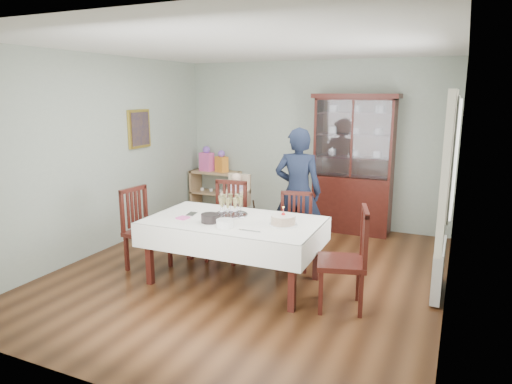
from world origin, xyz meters
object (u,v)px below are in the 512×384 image
Objects in this scene: china_cabinet at (353,162)px; chair_far_right at (294,245)px; dining_table at (234,251)px; chair_far_left at (226,237)px; chair_end_left at (147,245)px; high_chair at (237,215)px; sideboard at (216,193)px; gift_bag_orange at (222,162)px; champagne_tray at (231,209)px; chair_end_right at (343,279)px; woman at (298,192)px; gift_bag_pink at (207,160)px; birthday_cake at (283,220)px.

chair_far_right is at bearing -99.85° from china_cabinet.
chair_far_left is (-0.45, 0.64, -0.08)m from dining_table.
chair_end_left is 0.99× the size of high_chair.
china_cabinet is at bearing -30.63° from chair_end_left.
dining_table is 1.96× the size of chair_end_left.
sideboard is 0.86× the size of high_chair.
gift_bag_orange is at bearing 14.01° from chair_end_left.
sideboard is at bearing 123.03° from champagne_tray.
high_chair is at bearing -49.78° from sideboard.
chair_end_right reaches higher than sideboard.
woman is at bearing 93.58° from chair_far_right.
chair_end_right is (0.53, -2.71, -0.81)m from china_cabinet.
gift_bag_pink is at bearing 20.37° from chair_end_left.
birthday_cake is (0.26, -1.23, -0.05)m from woman.
gift_bag_orange is (-1.90, 1.33, 0.10)m from woman.
birthday_cake is (1.24, -1.32, 0.41)m from high_chair.
sideboard is (-2.50, 0.02, -0.72)m from china_cabinet.
high_chair is (-0.64, 1.35, 0.02)m from dining_table.
high_chair is 2.68× the size of gift_bag_orange.
gift_bag_orange reaches higher than chair_end_left.
chair_end_right is at bearing -39.98° from high_chair.
sideboard is 2.86× the size of birthday_cake.
woman is 1.09m from high_chair.
gift_bag_pink reaches higher than champagne_tray.
chair_end_right is at bearing -85.02° from chair_end_left.
chair_far_right is 0.89× the size of chair_end_right.
woman reaches higher than chair_far_left.
chair_far_right is at bearing -57.61° from chair_end_left.
chair_far_left is 2.50m from gift_bag_pink.
dining_table is 3.24m from gift_bag_pink.
high_chair reaches higher than chair_far_left.
chair_far_left is 0.74m from high_chair.
chair_far_left is at bearing -53.77° from gift_bag_pink.
champagne_tray is at bearing -69.06° from high_chair.
chair_far_left is 0.93m from chair_far_right.
sideboard is at bearing 179.51° from china_cabinet.
chair_end_right is 1.54m from champagne_tray.
chair_end_left reaches higher than dining_table.
chair_far_left is 0.59× the size of woman.
dining_table is at bearing -133.57° from chair_far_right.
dining_table is at bearing -56.76° from sideboard.
gift_bag_pink is at bearing 121.81° from chair_far_left.
gift_bag_pink reaches higher than chair_far_right.
sideboard is at bearing 123.24° from dining_table.
china_cabinet reaches higher than birthday_cake.
china_cabinet is 4.86× the size of gift_bag_pink.
chair_far_right is at bearing -40.42° from sideboard.
china_cabinet reaches higher than high_chair.
champagne_tray is 0.72m from birthday_cake.
high_chair reaches higher than chair_far_right.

